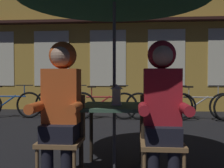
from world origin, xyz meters
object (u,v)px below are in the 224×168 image
object	(u,v)px
chair_right	(161,136)
person_left_hooded	(61,98)
bicycle_second	(64,104)
person_right_hooded	(162,99)
cafe_table	(114,114)
bicycle_fifth	(201,106)
bicycle_fourth	(160,106)
chair_left	(63,134)
lantern	(117,94)
bicycle_nearest	(9,104)
bicycle_third	(103,105)

from	to	relation	value
chair_right	person_left_hooded	bearing A→B (deg)	-176.61
person_left_hooded	bicycle_second	size ratio (longest dim) A/B	0.85
person_left_hooded	person_right_hooded	bearing A→B (deg)	0.00
cafe_table	bicycle_fifth	world-z (taller)	bicycle_fifth
chair_right	bicycle_fourth	xyz separation A→B (m)	(0.35, 3.82, -0.14)
bicycle_second	bicycle_fourth	size ratio (longest dim) A/B	0.99
bicycle_second	person_right_hooded	bearing A→B (deg)	-63.35
cafe_table	chair_left	xyz separation A→B (m)	(-0.48, -0.37, -0.15)
lantern	chair_left	distance (m)	0.73
chair_left	bicycle_nearest	world-z (taller)	chair_left
bicycle_fourth	bicycle_fifth	size ratio (longest dim) A/B	1.00
chair_right	lantern	bearing A→B (deg)	140.40
lantern	chair_right	size ratio (longest dim) A/B	0.27
person_right_hooded	bicycle_second	size ratio (longest dim) A/B	0.85
chair_right	bicycle_second	size ratio (longest dim) A/B	0.53
person_right_hooded	bicycle_fifth	distance (m)	4.24
bicycle_second	lantern	bearing A→B (deg)	-66.40
chair_right	bicycle_third	world-z (taller)	chair_right
chair_right	bicycle_nearest	bearing A→B (deg)	131.72
bicycle_fourth	bicycle_second	bearing A→B (deg)	174.91
cafe_table	bicycle_nearest	xyz separation A→B (m)	(-2.93, 3.45, -0.29)
person_right_hooded	bicycle_nearest	distance (m)	5.19
bicycle_nearest	bicycle_second	xyz separation A→B (m)	(1.36, 0.21, 0.00)
chair_left	bicycle_fourth	bearing A→B (deg)	71.05
bicycle_second	bicycle_third	xyz separation A→B (m)	(1.03, -0.21, 0.00)
bicycle_third	person_right_hooded	bearing A→B (deg)	-75.23
person_right_hooded	bicycle_nearest	world-z (taller)	person_right_hooded
cafe_table	chair_right	xyz separation A→B (m)	(0.48, -0.37, -0.15)
bicycle_third	bicycle_fifth	bearing A→B (deg)	2.78
bicycle_second	cafe_table	bearing A→B (deg)	-66.77
cafe_table	lantern	world-z (taller)	lantern
cafe_table	chair_right	distance (m)	0.62
person_left_hooded	bicycle_fourth	xyz separation A→B (m)	(1.31, 3.88, -0.50)
person_right_hooded	bicycle_fourth	xyz separation A→B (m)	(0.35, 3.88, -0.50)
chair_right	bicycle_second	distance (m)	4.53
bicycle_third	person_left_hooded	bearing A→B (deg)	-89.07
bicycle_third	bicycle_fifth	distance (m)	2.36
lantern	bicycle_nearest	size ratio (longest dim) A/B	0.14
lantern	bicycle_nearest	bearing A→B (deg)	130.59
cafe_table	bicycle_fifth	distance (m)	4.01
bicycle_second	bicycle_fifth	bearing A→B (deg)	-1.63
bicycle_nearest	bicycle_third	size ratio (longest dim) A/B	1.00
chair_left	person_right_hooded	xyz separation A→B (m)	(0.96, -0.06, 0.36)
cafe_table	lantern	xyz separation A→B (m)	(0.02, 0.01, 0.22)
chair_right	person_left_hooded	size ratio (longest dim) A/B	0.62
bicycle_nearest	bicycle_second	world-z (taller)	same
person_left_hooded	bicycle_nearest	size ratio (longest dim) A/B	0.83
person_left_hooded	bicycle_nearest	distance (m)	4.61
person_right_hooded	bicycle_fifth	world-z (taller)	person_right_hooded
person_left_hooded	bicycle_second	bearing A→B (deg)	104.96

